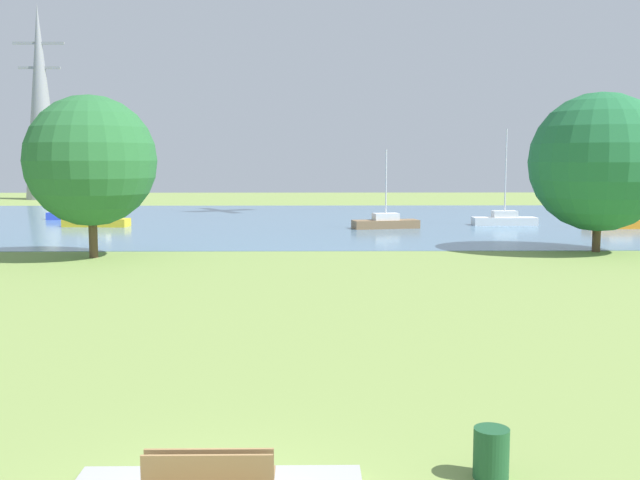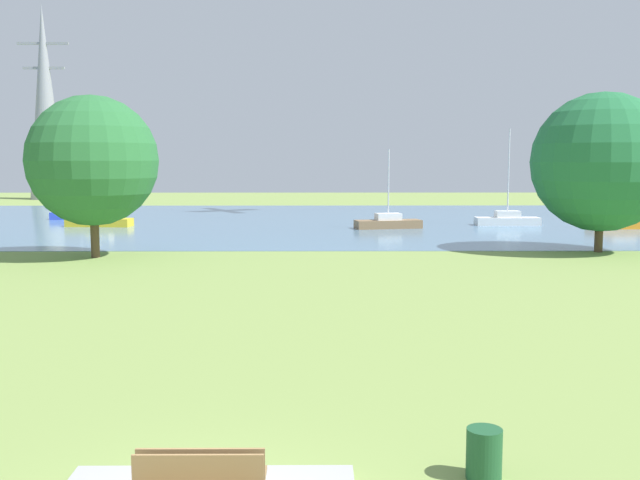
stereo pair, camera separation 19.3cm
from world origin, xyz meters
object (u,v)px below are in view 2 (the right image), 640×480
Objects in this scene: tree_west_near at (602,162)px; tree_east_near at (92,161)px; electricity_pylon at (45,102)px; sailboat_yellow at (99,221)px; sailboat_white at (507,219)px; sailboat_brown at (388,222)px; sailboat_blue at (81,214)px; sailboat_green at (610,210)px; sailboat_orange at (621,222)px; litter_bin at (484,454)px; bench_facing_water at (203,479)px.

tree_east_near is at bearing -175.69° from tree_west_near.
electricity_pylon is (-22.64, 56.15, 7.21)m from tree_east_near.
sailboat_white is (30.79, 0.78, 0.02)m from sailboat_yellow.
sailboat_brown is 26.39m from sailboat_blue.
sailboat_yellow is 0.92× the size of sailboat_blue.
sailboat_yellow is (-42.51, -10.48, -0.02)m from sailboat_green.
tree_east_near reaches higher than sailboat_orange.
litter_bin is at bearing -66.09° from electricity_pylon.
sailboat_yellow is 0.67× the size of tree_west_near.
electricity_pylon reaches higher than sailboat_blue.
sailboat_orange reaches higher than sailboat_yellow.
sailboat_brown is 16.93m from sailboat_orange.
sailboat_orange is 0.79× the size of tree_east_near.
electricity_pylon is (-17.75, 38.76, 11.68)m from sailboat_yellow.
sailboat_orange is (23.85, 42.80, -0.01)m from bench_facing_water.
sailboat_blue is (-34.33, 6.00, -0.01)m from sailboat_white.
electricity_pylon is at bearing 134.12° from sailboat_brown.
sailboat_green is 46.19m from sailboat_blue.
sailboat_yellow is (-18.79, 43.66, 0.05)m from litter_bin.
sailboat_blue is (-22.32, 50.44, 0.05)m from litter_bin.
tree_east_near is (-25.91, -18.17, 4.46)m from sailboat_white.
sailboat_green is at bearing -25.14° from electricity_pylon.
tree_east_near is 0.96× the size of tree_west_near.
sailboat_green reaches higher than sailboat_brown.
bench_facing_water is 49.00m from sailboat_orange.
sailboat_yellow is at bearing -62.46° from sailboat_blue.
tree_east_near reaches higher than litter_bin.
litter_bin is at bearing -62.11° from tree_east_near.
sailboat_white is at bearing 1.45° from sailboat_yellow.
sailboat_brown is 17.56m from tree_west_near.
electricity_pylon is at bearing 113.91° from litter_bin.
sailboat_white is 9.65m from sailboat_brown.
sailboat_white reaches higher than litter_bin.
sailboat_blue is at bearing 170.09° from sailboat_white.
sailboat_blue is at bearing 168.29° from sailboat_orange.
sailboat_green is 1.31× the size of sailboat_brown.
sailboat_yellow is 44.20m from electricity_pylon.
electricity_pylon is at bearing 141.96° from sailboat_white.
sailboat_brown is at bearing 86.35° from litter_bin.
bench_facing_water reaches higher than litter_bin.
sailboat_yellow is at bearing -166.15° from sailboat_green.
sailboat_green is at bearing 71.61° from sailboat_orange.
sailboat_blue is at bearing 147.69° from tree_west_near.
sailboat_blue is 0.26× the size of electricity_pylon.
sailboat_green is at bearing 4.60° from sailboat_blue.
sailboat_brown is at bearing -149.99° from sailboat_green.
tree_west_near is at bearing -87.46° from sailboat_white.
tree_east_near is at bearing -155.21° from sailboat_orange.
bench_facing_water is at bearing -120.05° from tree_west_near.
litter_bin is 0.10× the size of tree_east_near.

